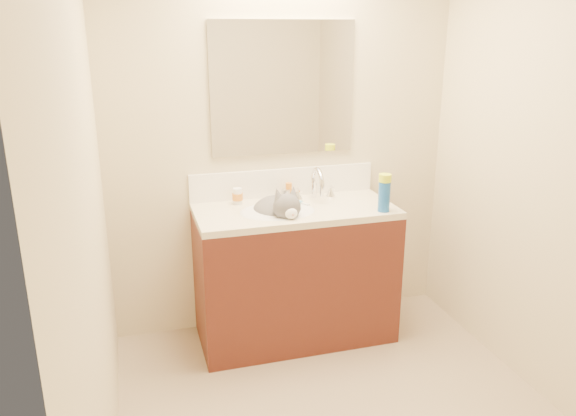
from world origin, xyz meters
TOP-DOWN VIEW (x-y plane):
  - room_shell at (0.00, 0.00)m, footprint 2.24×2.54m
  - vanity_cabinet at (0.00, 0.97)m, footprint 1.20×0.55m
  - counter_slab at (0.00, 0.97)m, footprint 1.20×0.55m
  - basin at (-0.12, 0.94)m, footprint 0.45×0.36m
  - faucet at (0.18, 1.11)m, footprint 0.28×0.20m
  - cat at (-0.10, 0.97)m, footprint 0.38×0.44m
  - backsplash at (0.00, 1.24)m, footprint 1.20×0.02m
  - mirror at (0.00, 1.24)m, footprint 0.90×0.02m
  - pill_bottle at (-0.32, 1.15)m, footprint 0.06×0.06m
  - pill_label at (-0.32, 1.15)m, footprint 0.07×0.07m
  - silver_jar at (-0.01, 1.17)m, footprint 0.06×0.06m
  - amber_bottle at (0.02, 1.18)m, footprint 0.04×0.04m
  - toothbrush at (0.05, 1.05)m, footprint 0.09×0.13m
  - toothbrush_head at (0.05, 1.05)m, footprint 0.03×0.04m
  - spray_can at (0.48, 0.77)m, footprint 0.09×0.09m
  - spray_cap at (0.48, 0.77)m, footprint 0.09×0.09m

SIDE VIEW (x-z plane):
  - vanity_cabinet at x=0.00m, z-range 0.00..0.82m
  - basin at x=-0.12m, z-range 0.72..0.86m
  - cat at x=-0.10m, z-range 0.67..1.00m
  - counter_slab at x=0.00m, z-range 0.82..0.86m
  - toothbrush at x=0.05m, z-range 0.86..0.87m
  - toothbrush_head at x=0.05m, z-range 0.86..0.88m
  - silver_jar at x=-0.01m, z-range 0.86..0.92m
  - pill_label at x=-0.32m, z-range 0.89..0.93m
  - pill_bottle at x=-0.32m, z-range 0.86..0.96m
  - amber_bottle at x=0.02m, z-range 0.86..0.96m
  - faucet at x=0.18m, z-range 0.84..1.05m
  - backsplash at x=0.00m, z-range 0.86..1.04m
  - spray_can at x=0.48m, z-range 0.86..1.05m
  - spray_cap at x=0.48m, z-range 1.04..1.08m
  - room_shell at x=0.00m, z-range 0.23..2.75m
  - mirror at x=0.00m, z-range 1.14..1.94m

